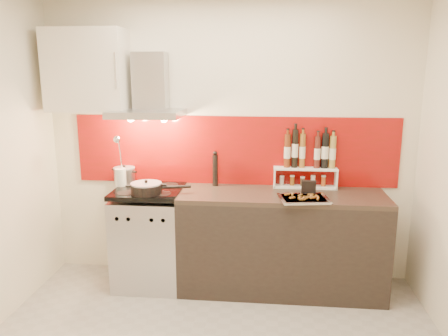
# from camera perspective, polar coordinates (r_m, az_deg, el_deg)

# --- Properties ---
(back_wall) EXTENTS (3.40, 0.02, 2.60)m
(back_wall) POSITION_cam_1_polar(r_m,az_deg,el_deg) (4.07, 0.64, 3.44)
(back_wall) COLOR silver
(back_wall) RESTS_ON ground
(backsplash) EXTENTS (3.00, 0.02, 0.64)m
(backsplash) POSITION_cam_1_polar(r_m,az_deg,el_deg) (4.07, 1.32, 2.29)
(backsplash) COLOR maroon
(backsplash) RESTS_ON back_wall
(range_stove) EXTENTS (0.60, 0.60, 0.91)m
(range_stove) POSITION_cam_1_polar(r_m,az_deg,el_deg) (4.13, -9.62, -8.98)
(range_stove) COLOR #B7B7BA
(range_stove) RESTS_ON ground
(counter) EXTENTS (1.80, 0.60, 0.90)m
(counter) POSITION_cam_1_polar(r_m,az_deg,el_deg) (4.00, 7.47, -9.52)
(counter) COLOR black
(counter) RESTS_ON ground
(range_hood) EXTENTS (0.62, 0.50, 0.61)m
(range_hood) POSITION_cam_1_polar(r_m,az_deg,el_deg) (3.99, -9.77, 9.47)
(range_hood) COLOR #B7B7BA
(range_hood) RESTS_ON back_wall
(upper_cabinet) EXTENTS (0.70, 0.35, 0.72)m
(upper_cabinet) POSITION_cam_1_polar(r_m,az_deg,el_deg) (4.15, -17.43, 12.07)
(upper_cabinet) COLOR beige
(upper_cabinet) RESTS_ON back_wall
(stock_pot) EXTENTS (0.20, 0.20, 0.17)m
(stock_pot) POSITION_cam_1_polar(r_m,az_deg,el_deg) (4.23, -12.87, -0.89)
(stock_pot) COLOR #B7B7BA
(stock_pot) RESTS_ON range_stove
(saute_pan) EXTENTS (0.51, 0.27, 0.12)m
(saute_pan) POSITION_cam_1_polar(r_m,az_deg,el_deg) (3.82, -10.00, -2.61)
(saute_pan) COLOR black
(saute_pan) RESTS_ON range_stove
(utensil_jar) EXTENTS (0.10, 0.15, 0.49)m
(utensil_jar) POSITION_cam_1_polar(r_m,az_deg,el_deg) (4.10, -13.42, -0.49)
(utensil_jar) COLOR silver
(utensil_jar) RESTS_ON range_stove
(pepper_mill) EXTENTS (0.05, 0.05, 0.33)m
(pepper_mill) POSITION_cam_1_polar(r_m,az_deg,el_deg) (4.03, -1.15, -0.14)
(pepper_mill) COLOR black
(pepper_mill) RESTS_ON counter
(step_shelf) EXTENTS (0.57, 0.16, 0.54)m
(step_shelf) POSITION_cam_1_polar(r_m,az_deg,el_deg) (4.03, 10.91, 0.81)
(step_shelf) COLOR white
(step_shelf) RESTS_ON counter
(caddy_box) EXTENTS (0.13, 0.06, 0.11)m
(caddy_box) POSITION_cam_1_polar(r_m,az_deg,el_deg) (3.87, 10.99, -2.42)
(caddy_box) COLOR black
(caddy_box) RESTS_ON counter
(baking_tray) EXTENTS (0.44, 0.37, 0.03)m
(baking_tray) POSITION_cam_1_polar(r_m,az_deg,el_deg) (3.67, 10.39, -3.95)
(baking_tray) COLOR silver
(baking_tray) RESTS_ON counter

